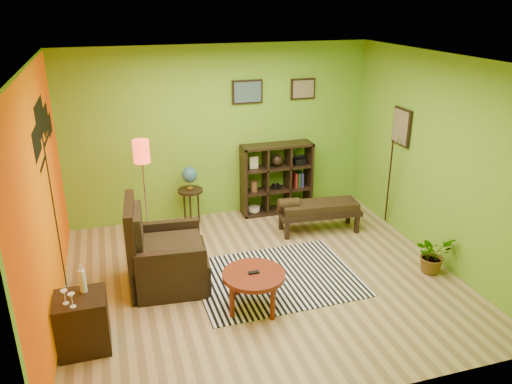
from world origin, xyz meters
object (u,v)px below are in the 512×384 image
object	(u,v)px
coffee_table	(254,278)
cube_shelf	(277,178)
floor_lamp	(142,161)
bench	(317,209)
side_cabinet	(83,322)
armchair	(163,259)
globe_table	(190,181)
potted_plant	(432,258)

from	to	relation	value
coffee_table	cube_shelf	distance (m)	2.88
floor_lamp	bench	world-z (taller)	floor_lamp
side_cabinet	floor_lamp	bearing A→B (deg)	68.48
armchair	side_cabinet	bearing A→B (deg)	-133.30
coffee_table	globe_table	size ratio (longest dim) A/B	0.76
armchair	potted_plant	bearing A→B (deg)	-11.99
side_cabinet	floor_lamp	xyz separation A→B (m)	(0.88, 2.22, 0.99)
globe_table	cube_shelf	xyz separation A→B (m)	(1.50, 0.08, -0.14)
potted_plant	floor_lamp	bearing A→B (deg)	151.40
side_cabinet	cube_shelf	size ratio (longest dim) A/B	0.78
side_cabinet	globe_table	xyz separation A→B (m)	(1.62, 2.73, 0.43)
armchair	potted_plant	world-z (taller)	armchair
globe_table	armchair	bearing A→B (deg)	-110.96
floor_lamp	potted_plant	xyz separation A→B (m)	(3.56, -1.94, -1.09)
armchair	side_cabinet	xyz separation A→B (m)	(-0.96, -1.02, -0.04)
bench	floor_lamp	bearing A→B (deg)	172.57
armchair	potted_plant	size ratio (longest dim) A/B	2.21
side_cabinet	globe_table	world-z (taller)	globe_table
coffee_table	armchair	world-z (taller)	armchair
armchair	globe_table	bearing A→B (deg)	69.04
bench	potted_plant	size ratio (longest dim) A/B	2.51
potted_plant	bench	bearing A→B (deg)	121.55
floor_lamp	armchair	bearing A→B (deg)	-85.93
armchair	side_cabinet	size ratio (longest dim) A/B	1.25
potted_plant	cube_shelf	bearing A→B (deg)	117.66
potted_plant	globe_table	bearing A→B (deg)	139.10
globe_table	potted_plant	bearing A→B (deg)	-40.90
armchair	cube_shelf	xyz separation A→B (m)	(2.15, 1.79, 0.25)
side_cabinet	cube_shelf	distance (m)	4.20
floor_lamp	cube_shelf	bearing A→B (deg)	14.65
cube_shelf	bench	size ratio (longest dim) A/B	0.91
side_cabinet	potted_plant	size ratio (longest dim) A/B	1.77
armchair	potted_plant	distance (m)	3.56
potted_plant	coffee_table	bearing A→B (deg)	-178.00
armchair	globe_table	world-z (taller)	armchair
floor_lamp	bench	distance (m)	2.76
armchair	side_cabinet	world-z (taller)	armchair
coffee_table	side_cabinet	world-z (taller)	side_cabinet
coffee_table	side_cabinet	bearing A→B (deg)	-174.16
floor_lamp	globe_table	xyz separation A→B (m)	(0.74, 0.50, -0.56)
bench	potted_plant	bearing A→B (deg)	-58.45
side_cabinet	potted_plant	world-z (taller)	side_cabinet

